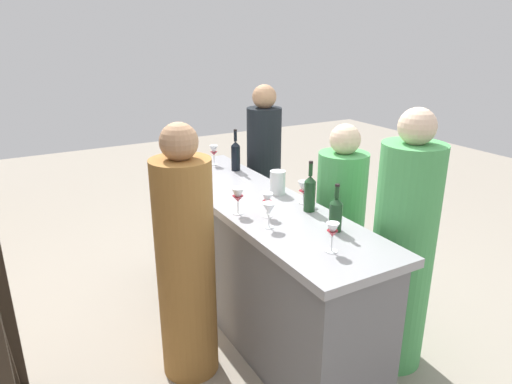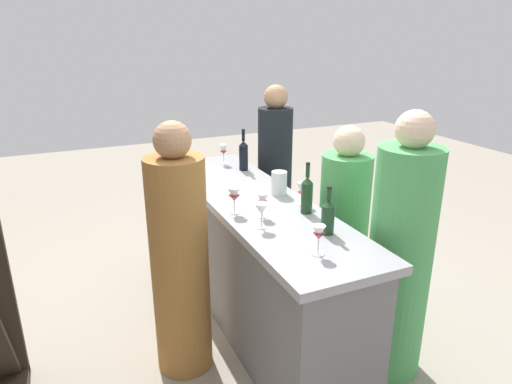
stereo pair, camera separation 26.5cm
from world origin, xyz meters
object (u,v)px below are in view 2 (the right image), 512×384
Objects in this scene: water_pitcher at (279,183)px; person_right_guest at (400,260)px; wine_bottle_center_near_black at (244,155)px; wine_glass_near_center at (223,151)px; person_left_guest at (275,181)px; wine_glass_far_right at (234,196)px; wine_glass_near_left at (303,190)px; wine_glass_far_center at (261,210)px; person_server_behind at (180,262)px; wine_bottle_second_left_olive_green at (307,194)px; wine_glass_far_left at (263,200)px; wine_glass_near_right at (319,234)px; person_center_guest at (343,232)px; wine_bottle_leftmost_olive_green at (328,216)px.

person_right_guest is at bearing -153.76° from water_pitcher.
wine_bottle_center_near_black reaches higher than wine_glass_near_center.
person_left_guest reaches higher than water_pitcher.
wine_glass_far_right is at bearing 162.96° from wine_glass_near_center.
wine_glass_near_left and wine_glass_far_center have the same top height.
person_server_behind reaches higher than wine_glass_far_center.
wine_glass_far_left is (0.05, 0.27, -0.02)m from wine_bottle_second_left_olive_green.
wine_glass_far_center is at bearing -40.27° from person_right_guest.
wine_bottle_center_near_black reaches higher than wine_glass_far_left.
wine_glass_far_center is 0.93× the size of water_pitcher.
person_right_guest is at bearing -164.12° from wine_glass_near_center.
wine_glass_near_right is (-1.52, 0.23, -0.02)m from wine_bottle_center_near_black.
wine_glass_near_center is 1.21m from wine_glass_far_left.
person_left_guest reaches higher than wine_bottle_center_near_black.
person_center_guest reaches higher than wine_glass_far_center.
person_left_guest is at bearing -102.47° from person_center_guest.
wine_glass_near_center is 1.06× the size of wine_glass_near_right.
person_left_guest reaches higher than wine_glass_near_center.
person_right_guest is (-1.43, -0.39, -0.34)m from wine_bottle_center_near_black.
person_left_guest is 1.12× the size of person_center_guest.
wine_glass_far_right is at bearing 153.72° from wine_bottle_center_near_black.
wine_bottle_second_left_olive_green is at bearing 160.49° from wine_glass_near_left.
person_server_behind reaches higher than wine_glass_near_left.
person_server_behind is at bearing -11.32° from person_center_guest.
person_server_behind is at bearing 147.80° from wine_glass_near_center.
person_right_guest is (-0.56, -0.35, -0.31)m from wine_glass_near_left.
wine_glass_near_center is 0.11× the size of person_server_behind.
wine_glass_near_left is 1.12m from wine_glass_near_center.
person_server_behind reaches higher than wine_bottle_center_near_black.
wine_glass_far_left is at bearing -1.99° from person_center_guest.
wine_bottle_leftmost_olive_green is 1.66× the size of wine_glass_near_center.
person_server_behind is (0.56, 1.17, -0.03)m from person_right_guest.
wine_glass_far_right reaches higher than wine_glass_near_right.
wine_glass_far_left is (-1.19, 0.19, -0.01)m from wine_glass_near_center.
person_left_guest is at bearing -24.76° from water_pitcher.
water_pitcher is at bearing -80.06° from person_right_guest.
wine_glass_far_left is 0.85m from person_center_guest.
person_server_behind reaches higher than wine_glass_far_right.
wine_glass_near_right is at bearing 155.88° from wine_bottle_second_left_olive_green.
wine_glass_near_left is 0.90× the size of wine_glass_near_center.
wine_glass_near_right is 0.91m from person_server_behind.
wine_glass_near_right is at bearing -8.50° from person_right_guest.
wine_glass_far_left is 1.39m from person_left_guest.
wine_glass_far_left is at bearing 103.96° from wine_glass_near_left.
person_left_guest is 1.60m from person_server_behind.
wine_glass_near_right is 0.56m from wine_glass_far_left.
wine_bottle_center_near_black is 2.12× the size of wine_glass_near_right.
wine_glass_near_left is at bearing -95.75° from wine_glass_far_right.
wine_glass_near_center reaches higher than wine_glass_near_right.
wine_glass_near_center is at bearing -78.08° from person_center_guest.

